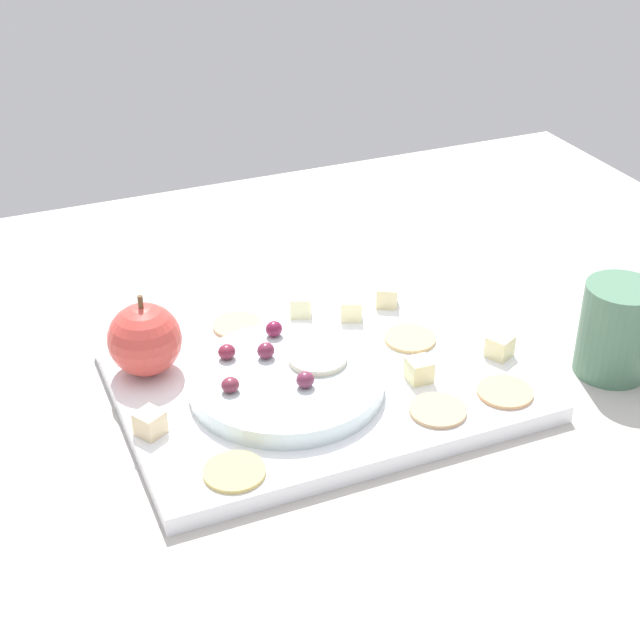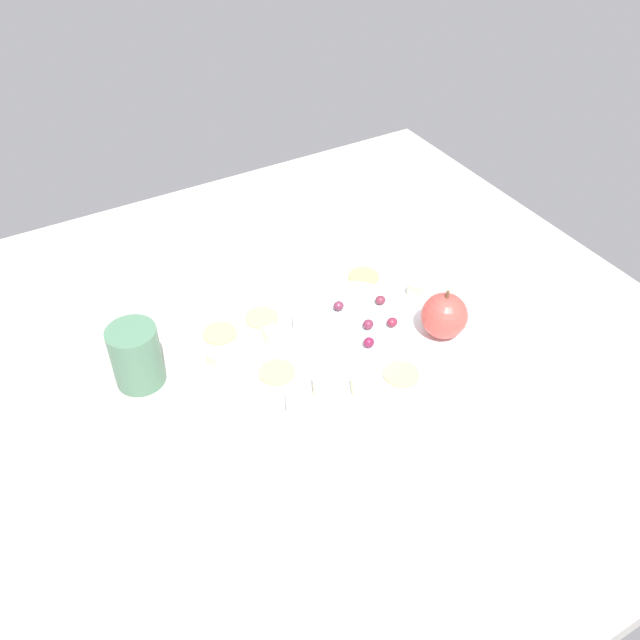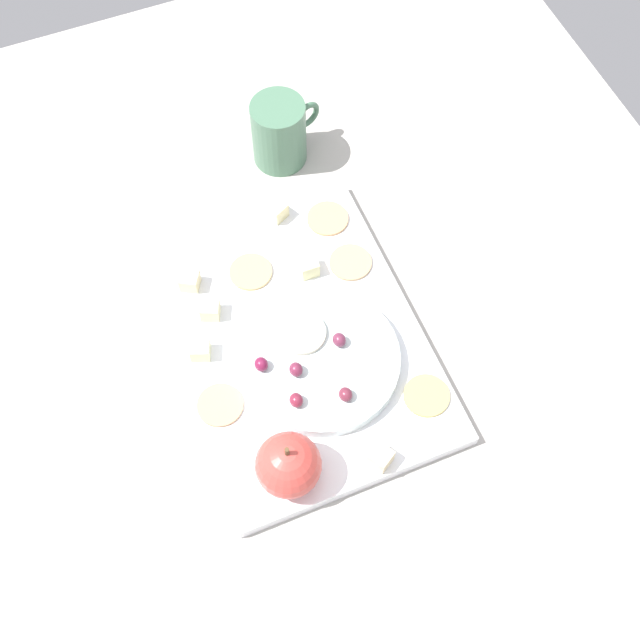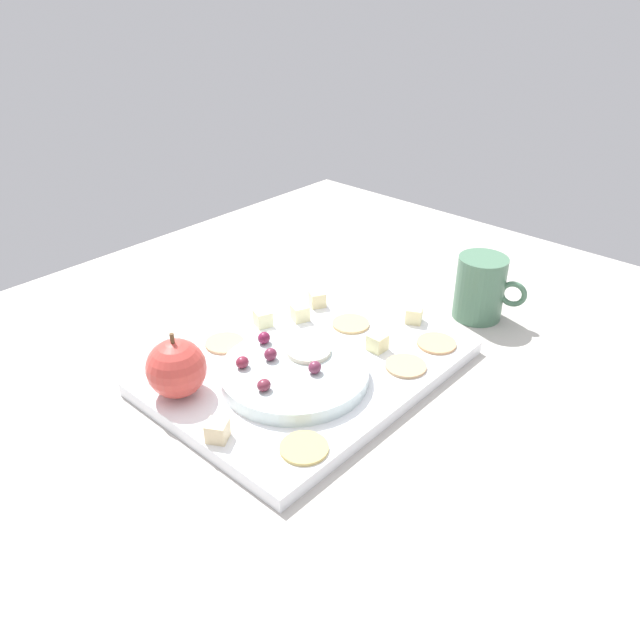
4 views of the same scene
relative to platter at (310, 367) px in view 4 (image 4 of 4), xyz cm
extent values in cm
cube|color=#AFA9A2|center=(4.10, -1.95, -2.64)|extent=(116.68, 109.37, 3.50)
cube|color=white|center=(0.00, 0.00, 0.00)|extent=(38.46, 28.18, 1.78)
cylinder|color=silver|center=(-4.08, -1.28, 1.80)|extent=(18.35, 18.35, 1.81)
sphere|color=#CD433B|center=(-15.28, 6.97, 4.44)|extent=(7.10, 7.10, 7.10)
cylinder|color=brown|center=(-15.28, 6.97, 8.60)|extent=(0.50, 0.50, 1.20)
cube|color=beige|center=(2.35, 11.16, 2.00)|extent=(2.88, 2.88, 2.22)
cube|color=beige|center=(-17.48, -2.82, 2.00)|extent=(3.05, 3.05, 2.22)
cube|color=beige|center=(6.98, 8.39, 2.00)|extent=(2.92, 2.92, 2.22)
cube|color=beige|center=(11.72, 9.38, 2.00)|extent=(3.04, 3.04, 2.22)
cube|color=beige|center=(8.16, -4.66, 2.00)|extent=(2.27, 2.27, 2.22)
cube|color=beige|center=(17.45, -4.06, 2.00)|extent=(2.98, 2.98, 2.22)
cylinder|color=tan|center=(10.68, 1.97, 1.09)|extent=(5.27, 5.27, 0.40)
cylinder|color=tan|center=(7.30, -9.94, 1.09)|extent=(5.27, 5.27, 0.40)
cylinder|color=tan|center=(-12.45, -10.87, 1.09)|extent=(5.27, 5.27, 0.40)
cylinder|color=tan|center=(-4.66, 11.24, 1.09)|extent=(5.27, 5.27, 0.40)
cylinder|color=tan|center=(14.49, -9.86, 1.09)|extent=(5.27, 5.27, 0.40)
ellipsoid|color=maroon|center=(-2.76, 5.42, 3.50)|extent=(1.69, 1.52, 1.60)
ellipsoid|color=maroon|center=(-8.32, 3.36, 3.44)|extent=(1.69, 1.52, 1.48)
ellipsoid|color=maroon|center=(-4.85, 2.03, 3.50)|extent=(1.69, 1.52, 1.61)
ellipsoid|color=#6B2B43|center=(-3.23, -3.93, 3.49)|extent=(1.69, 1.52, 1.57)
ellipsoid|color=maroon|center=(-9.74, -2.33, 3.42)|extent=(1.69, 1.52, 1.43)
cylinder|color=beige|center=(-0.54, -0.40, 3.00)|extent=(5.59, 5.59, 0.60)
cylinder|color=#497357|center=(27.78, -8.40, 3.91)|extent=(7.19, 7.19, 9.61)
torus|color=#497357|center=(29.22, -12.97, 3.91)|extent=(1.96, 4.06, 4.00)
camera|label=1|loc=(-29.73, -69.97, 52.52)|focal=53.40mm
camera|label=2|loc=(39.84, 65.12, 71.65)|focal=38.30mm
camera|label=3|loc=(-43.67, 15.00, 89.79)|focal=47.68mm
camera|label=4|loc=(-48.26, -45.69, 46.00)|focal=34.93mm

